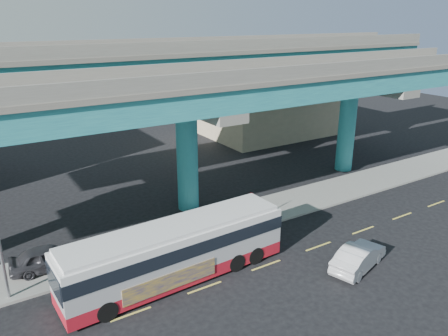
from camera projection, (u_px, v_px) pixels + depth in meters
ground at (263, 263)px, 24.80m from camera, size 120.00×120.00×0.00m
sidewalk at (213, 225)px, 29.16m from camera, size 70.00×4.00×0.15m
lane_markings at (266, 265)px, 24.56m from camera, size 58.00×0.12×0.01m
viaduct at (184, 82)px, 29.07m from camera, size 52.00×12.40×11.70m
building_beige at (268, 104)px, 51.08m from camera, size 14.00×10.23×7.00m
transit_bus at (176, 250)px, 22.76m from camera, size 12.40×3.15×3.16m
sedan at (358, 257)px, 24.10m from camera, size 3.73×5.00×1.39m
parked_car at (48, 258)px, 23.74m from camera, size 2.36×4.31×1.37m
stop_sign at (251, 202)px, 28.61m from camera, size 0.66×0.21×2.25m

